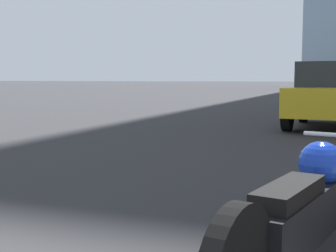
# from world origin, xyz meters

# --- Properties ---
(motorcycle) EXTENTS (0.80, 2.73, 0.78)m
(motorcycle) POSITION_xyz_m (3.32, 4.76, 0.39)
(motorcycle) COLOR black
(motorcycle) RESTS_ON ground_plane
(parked_car_yellow) EXTENTS (2.02, 3.96, 1.61)m
(parked_car_yellow) POSITION_xyz_m (3.01, 13.86, 0.82)
(parked_car_yellow) COLOR gold
(parked_car_yellow) RESTS_ON ground_plane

